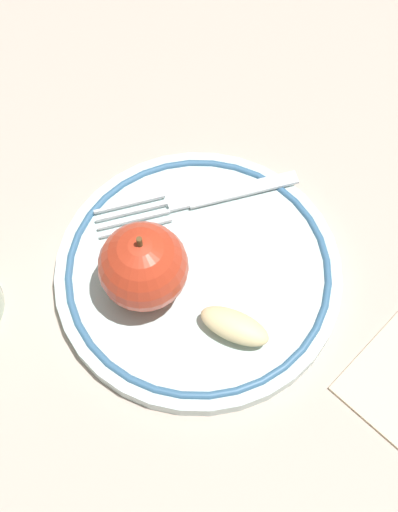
% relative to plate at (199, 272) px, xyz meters
% --- Properties ---
extents(ground_plane, '(2.00, 2.00, 0.00)m').
position_rel_plate_xyz_m(ground_plane, '(-0.00, -0.01, -0.01)').
color(ground_plane, '#B9A495').
extents(plate, '(0.23, 0.23, 0.02)m').
position_rel_plate_xyz_m(plate, '(0.00, 0.00, 0.00)').
color(plate, silver).
rests_on(plate, ground_plane).
extents(apple_red_whole, '(0.07, 0.07, 0.08)m').
position_rel_plate_xyz_m(apple_red_whole, '(-0.04, 0.00, 0.04)').
color(apple_red_whole, red).
rests_on(apple_red_whole, plate).
extents(apple_slice_front, '(0.05, 0.06, 0.02)m').
position_rel_plate_xyz_m(apple_slice_front, '(0.00, -0.06, 0.02)').
color(apple_slice_front, beige).
rests_on(apple_slice_front, plate).
extents(fork, '(0.17, 0.05, 0.00)m').
position_rel_plate_xyz_m(fork, '(0.03, 0.06, 0.01)').
color(fork, silver).
rests_on(fork, plate).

